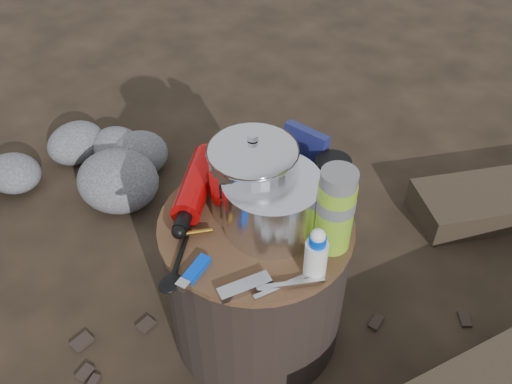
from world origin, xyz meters
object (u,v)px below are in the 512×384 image
Objects in this scene: camping_pot at (253,174)px; travel_mug at (331,181)px; thermos at (335,210)px; stump at (256,279)px; fuel_bottle at (196,185)px.

camping_pot is 0.18m from travel_mug.
thermos reaches higher than camping_pot.
thermos is at bearing 14.43° from stump.
stump is at bearing -23.93° from fuel_bottle.
camping_pot is at bearing 132.56° from stump.
travel_mug is (-0.07, 0.11, -0.04)m from thermos.
camping_pot is at bearing -6.60° from fuel_bottle.
travel_mug reaches higher than fuel_bottle.
camping_pot is 0.99× the size of thermos.
stump is 2.23× the size of thermos.
fuel_bottle reaches higher than stump.
camping_pot is 0.15m from fuel_bottle.
thermos is at bearing -17.67° from fuel_bottle.
travel_mug is at bearing 121.14° from thermos.
stump is 3.79× the size of travel_mug.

